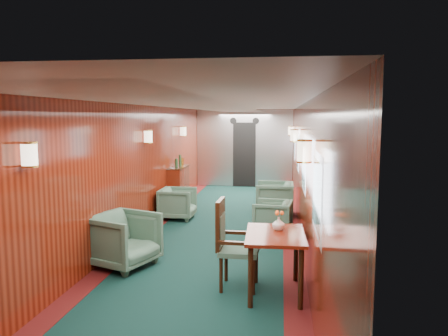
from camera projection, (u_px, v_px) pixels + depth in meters
name	position (u px, v px, depth m)	size (l,w,h in m)	color
room	(216.00, 148.00, 7.72)	(12.00, 12.10, 2.40)	black
bulkhead	(245.00, 149.00, 13.59)	(2.98, 0.17, 2.39)	silver
windows_right	(301.00, 158.00, 7.79)	(0.02, 8.60, 0.80)	#B7BBBF
wall_sconces	(221.00, 137.00, 8.26)	(2.97, 7.97, 0.25)	beige
dining_table	(275.00, 243.00, 5.35)	(0.74, 1.04, 0.76)	maroon
side_chair	(231.00, 240.00, 5.55)	(0.53, 0.55, 1.14)	#1B4132
credenza	(179.00, 186.00, 10.67)	(0.34, 1.09, 1.25)	maroon
flower_vase	(279.00, 224.00, 5.48)	(0.16, 0.16, 0.17)	silver
armchair_left_near	(123.00, 240.00, 6.37)	(0.84, 0.87, 0.79)	#1B4132
armchair_left_far	(178.00, 203.00, 9.35)	(0.71, 0.73, 0.66)	#1B4132
armchair_right_near	(273.00, 217.00, 8.14)	(0.67, 0.69, 0.63)	#1B4132
armchair_right_far	(274.00, 199.00, 9.66)	(0.80, 0.82, 0.75)	#1B4132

